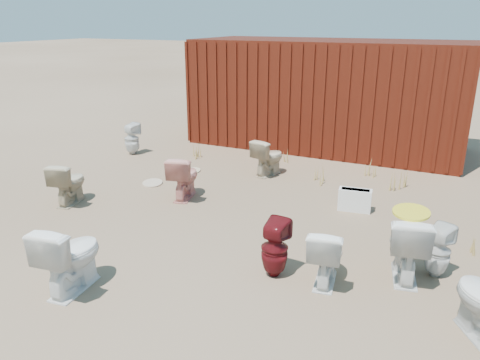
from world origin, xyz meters
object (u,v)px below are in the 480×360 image
at_px(shipping_container, 327,94).
at_px(toilet_back_yellowlid, 407,245).
at_px(toilet_front_pink, 184,177).
at_px(toilet_front_a, 71,256).
at_px(loose_tank, 355,200).
at_px(toilet_back_beige_right, 268,157).
at_px(toilet_back_beige_left, 69,183).
at_px(toilet_front_maroon, 275,248).
at_px(toilet_front_c, 326,254).
at_px(toilet_back_e, 438,251).
at_px(toilet_back_a, 132,139).

xyz_separation_m(shipping_container, toilet_back_yellowlid, (2.52, -5.44, -0.80)).
distance_m(toilet_front_pink, toilet_back_yellowlid, 3.81).
bearing_deg(toilet_front_a, loose_tank, -129.65).
distance_m(toilet_front_a, toilet_back_beige_right, 4.67).
bearing_deg(toilet_back_beige_left, toilet_front_maroon, 155.87).
distance_m(toilet_front_maroon, toilet_back_beige_right, 3.73).
xyz_separation_m(toilet_front_c, loose_tank, (-0.17, 2.24, -0.17)).
bearing_deg(toilet_back_e, toilet_front_maroon, 48.21).
bearing_deg(toilet_back_beige_left, toilet_front_pink, -160.97).
xyz_separation_m(toilet_front_pink, toilet_front_maroon, (2.29, -1.68, -0.02)).
bearing_deg(shipping_container, toilet_back_beige_left, -116.40).
bearing_deg(toilet_front_a, toilet_front_pink, -89.39).
height_order(toilet_front_pink, toilet_back_beige_left, toilet_front_pink).
relative_size(toilet_front_maroon, toilet_back_e, 1.09).
bearing_deg(toilet_front_pink, toilet_back_beige_left, 19.41).
relative_size(shipping_container, toilet_front_c, 8.71).
relative_size(toilet_front_a, toilet_back_e, 1.27).
xyz_separation_m(toilet_front_maroon, toilet_back_beige_left, (-3.83, 0.66, 0.00)).
bearing_deg(toilet_front_c, toilet_back_a, -40.92).
relative_size(toilet_back_yellowlid, toilet_back_e, 1.26).
bearing_deg(toilet_front_pink, loose_tank, -179.68).
xyz_separation_m(toilet_front_maroon, toilet_back_a, (-4.75, 3.44, -0.00)).
relative_size(toilet_back_a, toilet_back_yellowlid, 0.87).
bearing_deg(toilet_back_beige_left, toilet_back_e, 167.23).
distance_m(toilet_back_a, toilet_back_e, 6.96).
height_order(toilet_front_pink, toilet_back_a, toilet_front_pink).
bearing_deg(toilet_front_pink, toilet_front_maroon, 129.88).
height_order(toilet_front_pink, toilet_back_yellowlid, toilet_back_yellowlid).
relative_size(toilet_front_a, toilet_back_beige_left, 1.16).
height_order(toilet_back_beige_right, loose_tank, toilet_back_beige_right).
distance_m(toilet_back_beige_left, loose_tank, 4.56).
bearing_deg(toilet_front_a, toilet_front_maroon, -153.91).
relative_size(toilet_front_c, toilet_back_a, 0.99).
bearing_deg(toilet_back_a, shipping_container, -131.69).
bearing_deg(toilet_front_c, toilet_back_e, -157.31).
xyz_separation_m(shipping_container, toilet_back_a, (-3.60, -2.62, -0.85)).
distance_m(toilet_front_pink, toilet_back_beige_right, 1.91).
relative_size(toilet_front_a, toilet_back_beige_right, 1.15).
bearing_deg(shipping_container, toilet_back_e, -61.52).
relative_size(toilet_back_e, loose_tank, 1.27).
bearing_deg(toilet_back_yellowlid, toilet_front_maroon, 12.94).
xyz_separation_m(toilet_front_maroon, loose_tank, (0.40, 2.36, -0.17)).
height_order(toilet_back_beige_left, loose_tank, toilet_back_beige_left).
distance_m(toilet_back_beige_left, toilet_back_yellowlid, 5.20).
height_order(shipping_container, toilet_back_yellowlid, shipping_container).
height_order(toilet_front_a, toilet_back_yellowlid, toilet_front_a).
xyz_separation_m(shipping_container, loose_tank, (1.55, -3.70, -1.02)).
xyz_separation_m(toilet_back_beige_left, toilet_back_e, (5.53, 0.15, -0.03)).
xyz_separation_m(toilet_back_a, loose_tank, (5.15, -1.08, -0.17)).
relative_size(toilet_back_a, loose_tank, 1.39).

